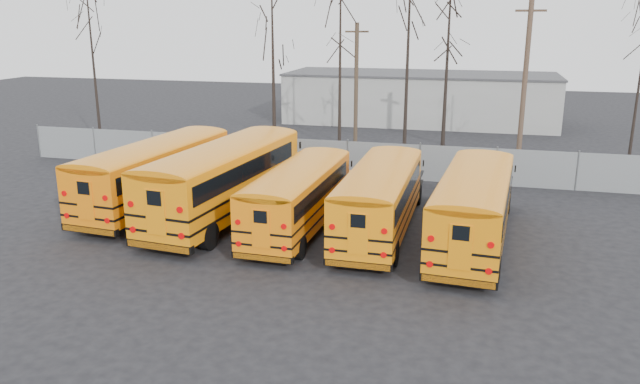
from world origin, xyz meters
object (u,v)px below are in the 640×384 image
(bus_b, at_px, (227,174))
(utility_pole_left, at_px, (356,88))
(bus_a, at_px, (158,168))
(bus_d, at_px, (381,194))
(bus_c, at_px, (300,192))
(bus_e, at_px, (475,202))
(utility_pole_right, at_px, (525,83))

(bus_b, relative_size, utility_pole_left, 1.48)
(bus_a, bearing_deg, bus_d, -1.31)
(bus_c, distance_m, bus_e, 7.02)
(bus_c, distance_m, utility_pole_left, 15.72)
(utility_pole_left, xyz_separation_m, utility_pole_right, (10.13, -1.10, 0.67))
(bus_a, height_order, utility_pole_left, utility_pole_left)
(utility_pole_right, bearing_deg, bus_b, -121.95)
(bus_a, xyz_separation_m, bus_e, (14.31, -1.63, -0.09))
(bus_c, distance_m, bus_d, 3.32)
(bus_b, xyz_separation_m, bus_e, (10.58, -0.92, -0.22))
(bus_a, relative_size, bus_c, 1.14)
(bus_a, distance_m, utility_pole_left, 15.59)
(bus_b, height_order, utility_pole_left, utility_pole_left)
(bus_a, distance_m, utility_pole_right, 21.28)
(bus_e, bearing_deg, utility_pole_left, 120.70)
(bus_b, distance_m, utility_pole_left, 15.10)
(bus_a, relative_size, bus_b, 0.93)
(bus_e, xyz_separation_m, utility_pole_right, (2.37, 14.47, 3.17))
(bus_a, height_order, bus_e, bus_a)
(bus_b, xyz_separation_m, bus_c, (3.57, -0.83, -0.35))
(bus_e, bearing_deg, utility_pole_right, 84.90)
(bus_a, height_order, utility_pole_right, utility_pole_right)
(bus_a, height_order, bus_b, bus_b)
(bus_a, height_order, bus_c, bus_a)
(bus_c, bearing_deg, utility_pole_right, 58.68)
(bus_a, relative_size, bus_e, 1.05)
(bus_e, height_order, utility_pole_right, utility_pole_right)
(bus_c, height_order, utility_pole_left, utility_pole_left)
(utility_pole_right, bearing_deg, bus_c, -111.37)
(utility_pole_left, relative_size, utility_pole_right, 0.86)
(bus_a, distance_m, bus_d, 10.67)
(bus_d, distance_m, bus_e, 3.73)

